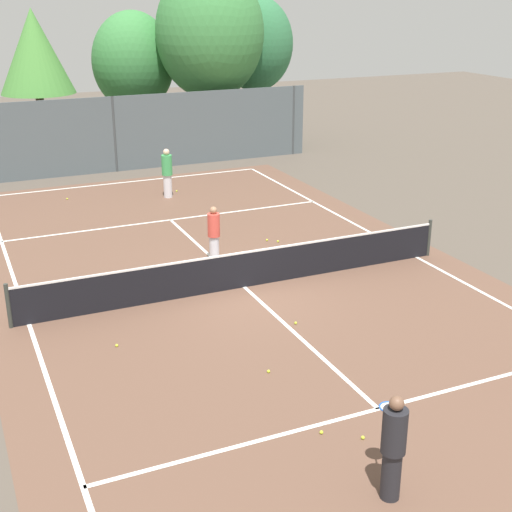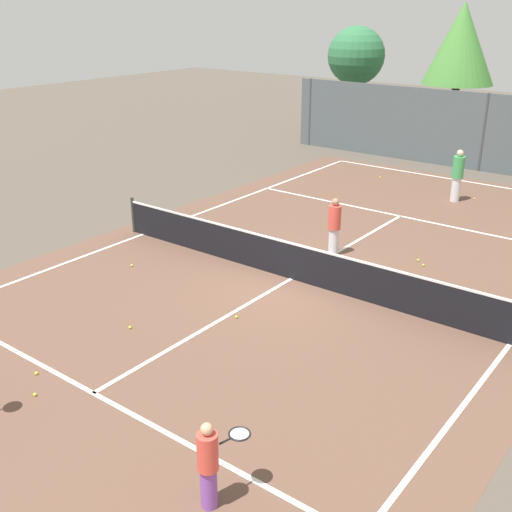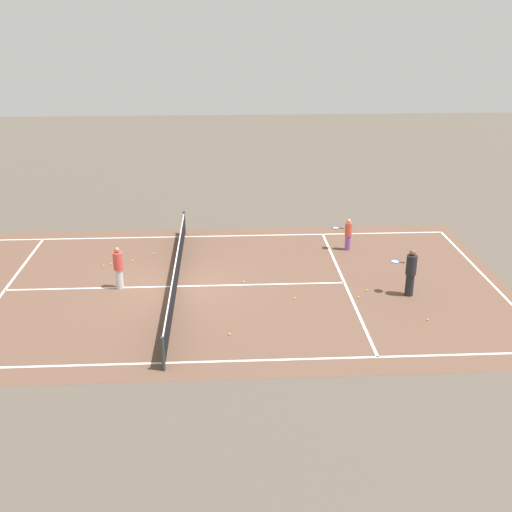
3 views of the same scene
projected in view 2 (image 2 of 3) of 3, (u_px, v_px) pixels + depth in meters
The scene contains 20 objects.
ground_plane at pixel (291, 279), 16.13m from camera, with size 80.00×80.00×0.00m, color brown.
court_surface at pixel (291, 279), 16.13m from camera, with size 13.00×25.00×0.01m.
tennis_net at pixel (292, 261), 15.94m from camera, with size 11.90×0.10×1.10m.
perimeter_fence at pixel (484, 133), 25.84m from camera, with size 18.00×0.12×3.20m.
tree_0 at pixel (461, 44), 28.30m from camera, with size 3.23×3.23×6.67m.
tree_1 at pixel (356, 56), 32.75m from camera, with size 2.98×2.98×5.50m.
player_0 at pixel (457, 175), 22.09m from camera, with size 0.40×0.40×1.85m.
player_1 at pixel (209, 464), 8.62m from camera, with size 0.48×0.88×1.40m.
player_2 at pixel (334, 226), 17.39m from camera, with size 0.35×0.35×1.64m.
tennis_ball_0 at pixel (130, 327), 13.66m from camera, with size 0.07×0.07×0.07m, color #CCE533.
tennis_ball_1 at pixel (35, 395), 11.33m from camera, with size 0.07×0.07×0.07m, color #CCE533.
tennis_ball_2 at pixel (435, 297), 15.08m from camera, with size 0.07×0.07×0.07m, color #CCE533.
tennis_ball_3 at pixel (420, 278), 16.10m from camera, with size 0.07×0.07×0.07m, color #CCE533.
tennis_ball_5 at pixel (418, 260), 17.22m from camera, with size 0.07×0.07×0.07m, color #CCE533.
tennis_ball_6 at pixel (36, 373), 11.98m from camera, with size 0.07×0.07×0.07m, color #CCE533.
tennis_ball_7 at pixel (423, 265), 16.89m from camera, with size 0.07×0.07×0.07m, color #CCE533.
tennis_ball_8 at pixel (236, 317), 14.12m from camera, with size 0.07×0.07×0.07m, color #CCE533.
tennis_ball_9 at pixel (475, 199), 22.57m from camera, with size 0.07×0.07×0.07m, color #CCE533.
tennis_ball_10 at pixel (132, 265), 16.87m from camera, with size 0.07×0.07×0.07m, color #CCE533.
tennis_ball_11 at pixel (380, 177), 25.33m from camera, with size 0.07×0.07×0.07m, color #CCE533.
Camera 2 is at (8.20, -12.26, 6.62)m, focal length 44.00 mm.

